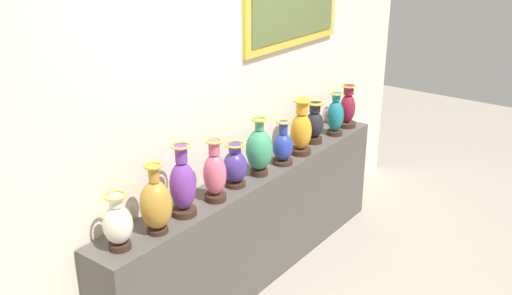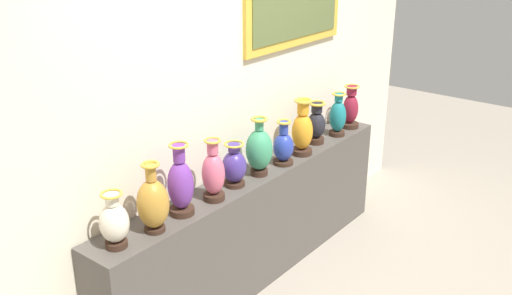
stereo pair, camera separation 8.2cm
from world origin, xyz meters
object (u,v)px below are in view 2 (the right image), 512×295
object	(u,v)px
vase_indigo	(234,166)
vase_teal	(338,116)
vase_burgundy	(350,109)
vase_amber	(302,130)
vase_violet	(181,185)
vase_ivory	(114,223)
vase_onyx	(316,124)
vase_cobalt	(283,146)
vase_ochre	(153,203)
vase_jade	(259,150)
vase_rose	(213,174)

from	to	relation	value
vase_indigo	vase_teal	distance (m)	1.21
vase_burgundy	vase_amber	bearing A→B (deg)	-178.62
vase_violet	vase_ivory	bearing A→B (deg)	178.85
vase_onyx	vase_teal	world-z (taller)	vase_teal
vase_amber	vase_burgundy	distance (m)	0.72
vase_violet	vase_cobalt	size ratio (longest dim) A/B	1.37
vase_ochre	vase_jade	world-z (taller)	vase_ochre
vase_ochre	vase_onyx	xyz separation A→B (m)	(1.67, 0.04, -0.02)
vase_ivory	vase_indigo	distance (m)	0.95
vase_onyx	vase_rose	bearing A→B (deg)	-178.33
vase_jade	vase_amber	world-z (taller)	vase_amber
vase_rose	vase_jade	size ratio (longest dim) A/B	0.98
vase_violet	vase_teal	distance (m)	1.69
vase_ivory	vase_jade	size ratio (longest dim) A/B	0.78
vase_rose	vase_amber	world-z (taller)	vase_amber
vase_ivory	vase_rose	size ratio (longest dim) A/B	0.80
vase_indigo	vase_burgundy	world-z (taller)	vase_burgundy
vase_ochre	vase_violet	distance (m)	0.23
vase_amber	vase_ochre	bearing A→B (deg)	179.76
vase_indigo	vase_jade	xyz separation A→B (m)	(0.23, -0.02, 0.05)
vase_teal	vase_jade	bearing A→B (deg)	178.96
vase_jade	vase_burgundy	size ratio (longest dim) A/B	1.14
vase_violet	vase_amber	world-z (taller)	vase_violet
vase_indigo	vase_teal	world-z (taller)	vase_teal
vase_violet	vase_rose	distance (m)	0.25
vase_cobalt	vase_ivory	bearing A→B (deg)	178.42
vase_ivory	vase_ochre	xyz separation A→B (m)	(0.24, -0.03, 0.03)
vase_ochre	vase_ivory	bearing A→B (deg)	171.96
vase_rose	vase_teal	distance (m)	1.44
vase_ivory	vase_cobalt	bearing A→B (deg)	-1.58
vase_jade	vase_burgundy	xyz separation A→B (m)	(1.20, -0.00, -0.02)
vase_violet	vase_indigo	distance (m)	0.48
vase_indigo	vase_onyx	world-z (taller)	vase_onyx
vase_ochre	vase_cobalt	bearing A→B (deg)	-0.29
vase_ochre	vase_teal	distance (m)	1.92
vase_violet	vase_rose	size ratio (longest dim) A/B	1.11
vase_burgundy	vase_violet	bearing A→B (deg)	179.63
vase_rose	vase_teal	xyz separation A→B (m)	(1.44, -0.01, -0.01)
vase_cobalt	vase_indigo	bearing A→B (deg)	175.47
vase_violet	vase_onyx	size ratio (longest dim) A/B	1.34
vase_amber	vase_burgundy	world-z (taller)	vase_amber
vase_ochre	vase_violet	world-z (taller)	vase_violet
vase_indigo	vase_amber	size ratio (longest dim) A/B	0.70
vase_violet	vase_rose	bearing A→B (deg)	-5.08
vase_ivory	vase_jade	distance (m)	1.18
vase_ivory	vase_violet	distance (m)	0.47
vase_jade	vase_burgundy	world-z (taller)	vase_jade
vase_violet	vase_indigo	world-z (taller)	vase_violet
vase_ivory	vase_indigo	bearing A→B (deg)	-0.08
vase_cobalt	vase_onyx	distance (m)	0.48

